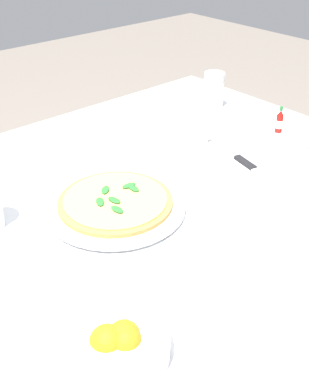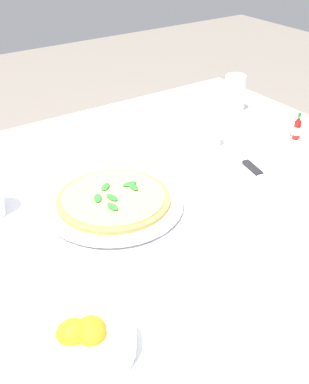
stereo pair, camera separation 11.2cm
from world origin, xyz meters
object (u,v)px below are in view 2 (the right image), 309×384
Objects in this scene: napkin_folded at (262,182)px; pepper_shaker at (287,129)px; water_glass_far_left at (234,95)px; citrus_bowl at (88,339)px; hot_sauce_bottle at (297,128)px; pizza_plate at (114,203)px; coffee_cup_center_back at (208,137)px; dinner_knife at (263,178)px; salt_shaker at (306,134)px; pizza at (114,198)px.

napkin_folded is 4.16× the size of pepper_shaker.
water_glass_far_left reaches higher than pepper_shaker.
hot_sauce_bottle is (-0.34, 0.87, 0.01)m from citrus_bowl.
coffee_cup_center_back is at bearing 107.66° from pizza_plate.
dinner_knife is 0.31m from hot_sauce_bottle.
coffee_cup_center_back is 0.77m from citrus_bowl.
napkin_folded is at bearing -33.90° from water_glass_far_left.
dinner_knife reaches higher than pizza_plate.
citrus_bowl is (0.62, -0.87, -0.03)m from water_glass_far_left.
dinner_knife is 0.31m from pepper_shaker.
citrus_bowl reaches higher than pepper_shaker.
water_glass_far_left is 1.07m from citrus_bowl.
citrus_bowl is at bearing -58.05° from dinner_knife.
coffee_cup_center_back reaches higher than pepper_shaker.
hot_sauce_bottle is at bearing 122.79° from napkin_folded.
hot_sauce_bottle is 0.03m from salt_shaker.
coffee_cup_center_back is at bearing 126.15° from citrus_bowl.
pizza_plate is 0.69m from water_glass_far_left.
napkin_folded reaches higher than pizza_plate.
salt_shaker is (-0.32, 0.88, -0.00)m from citrus_bowl.
salt_shaker is at bearing 88.39° from pizza_plate.
napkin_folded is at bearing -64.03° from hot_sauce_bottle.
pepper_shaker is (-0.16, 0.27, 0.00)m from dinner_knife.
pizza_plate is 3.89× the size of hot_sauce_bottle.
dinner_knife is at bearing -33.78° from water_glass_far_left.
water_glass_far_left is at bearing 177.92° from pepper_shaker.
salt_shaker is (-0.11, 0.28, 0.02)m from napkin_folded.
citrus_bowl reaches higher than pizza.
pizza_plate is 0.38m from napkin_folded.
hot_sauce_bottle reaches higher than pepper_shaker.
salt_shaker is (0.02, 0.64, 0.01)m from pizza_plate.
coffee_cup_center_back is 0.67× the size of dinner_knife.
salt_shaker is at bearing 61.47° from coffee_cup_center_back.
pizza_plate is 0.62m from pepper_shaker.
napkin_folded is 1.20× the size of dinner_knife.
pizza_plate is 5.74× the size of salt_shaker.
citrus_bowl is (0.21, -0.60, 0.02)m from napkin_folded.
water_glass_far_left reaches higher than napkin_folded.
water_glass_far_left reaches higher than citrus_bowl.
coffee_cup_center_back is (-0.12, 0.38, 0.02)m from pizza_plate.
pizza is at bearing -86.51° from pepper_shaker.
dinner_knife is 1.30× the size of citrus_bowl.
hot_sauce_bottle reaches higher than napkin_folded.
pepper_shaker is (-0.03, -0.01, -0.01)m from hot_sauce_bottle.
salt_shaker is (0.02, 0.64, 0.00)m from pizza.
dinner_knife is at bearing 70.41° from pizza.
hot_sauce_bottle is (-0.01, 0.63, 0.02)m from pizza_plate.
hot_sauce_bottle reaches higher than pizza_plate.
pizza_plate is at bearing -91.61° from salt_shaker.
coffee_cup_center_back is 0.87× the size of citrus_bowl.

